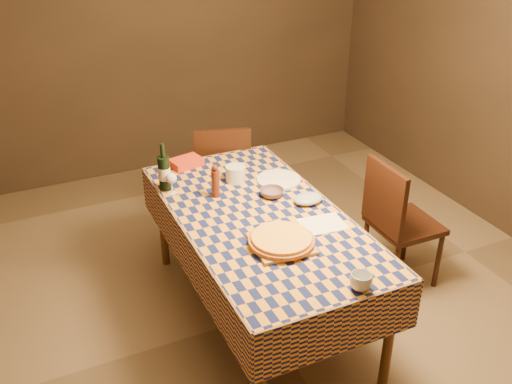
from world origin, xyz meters
TOP-DOWN VIEW (x-y plane):
  - room at (0.00, 0.00)m, footprint 5.00×5.10m
  - dining_table at (0.00, 0.00)m, footprint 0.94×1.84m
  - cutting_board at (-0.03, -0.34)m, footprint 0.34×0.34m
  - pizza at (-0.03, -0.34)m, footprint 0.41×0.41m
  - pepper_mill at (-0.15, 0.32)m, footprint 0.06×0.06m
  - bowl at (0.17, 0.18)m, footprint 0.16×0.16m
  - wine_glass at (-0.39, 0.48)m, footprint 0.07×0.07m
  - wine_bottle at (-0.41, 0.55)m, footprint 0.10×0.10m
  - deli_tub at (0.04, 0.47)m, footprint 0.14×0.14m
  - takeout_container at (-0.18, 0.83)m, footprint 0.24×0.19m
  - white_plate at (0.30, 0.35)m, footprint 0.34×0.34m
  - tumbler at (0.14, -0.84)m, footprint 0.13×0.13m
  - flour_patch at (0.29, -0.25)m, footprint 0.27×0.22m
  - flour_bag at (0.33, 0.01)m, footprint 0.20×0.16m
  - chair_far at (0.19, 1.08)m, footprint 0.52×0.53m
  - chair_right at (1.00, -0.05)m, footprint 0.44×0.43m

SIDE VIEW (x-z plane):
  - chair_far at x=0.19m, z-range 0.06..0.99m
  - chair_right at x=1.00m, z-range 0.06..0.99m
  - dining_table at x=0.00m, z-range 0.31..1.08m
  - flour_patch at x=0.29m, z-range 0.77..0.77m
  - white_plate at x=0.30m, z-range 0.77..0.79m
  - cutting_board at x=-0.03m, z-range 0.77..0.79m
  - bowl at x=0.17m, z-range 0.77..0.82m
  - takeout_container at x=-0.18m, z-range 0.77..0.82m
  - flour_bag at x=0.33m, z-range 0.77..0.83m
  - pizza at x=-0.03m, z-range 0.79..0.83m
  - tumbler at x=0.14m, z-range 0.77..0.86m
  - deli_tub at x=0.04m, z-range 0.77..0.88m
  - wine_glass at x=-0.39m, z-range 0.80..0.94m
  - pepper_mill at x=-0.15m, z-range 0.76..0.98m
  - wine_bottle at x=-0.41m, z-range 0.73..1.05m
  - room at x=0.00m, z-range 0.00..2.70m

